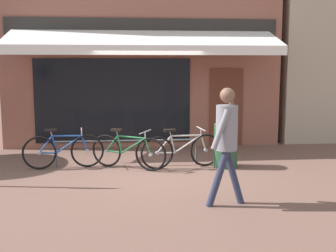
{
  "coord_description": "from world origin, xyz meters",
  "views": [
    {
      "loc": [
        -0.47,
        -8.49,
        2.15
      ],
      "look_at": [
        0.25,
        -0.8,
        1.05
      ],
      "focal_mm": 45.0,
      "sensor_mm": 36.0,
      "label": 1
    }
  ],
  "objects_px": {
    "bicycle_blue": "(63,151)",
    "bicycle_green": "(128,151)",
    "bicycle_silver": "(182,150)",
    "litter_bin": "(226,143)",
    "pedestrian_adult": "(227,133)"
  },
  "relations": [
    {
      "from": "bicycle_green",
      "to": "litter_bin",
      "type": "bearing_deg",
      "value": 27.32
    },
    {
      "from": "litter_bin",
      "to": "bicycle_green",
      "type": "bearing_deg",
      "value": 179.53
    },
    {
      "from": "pedestrian_adult",
      "to": "litter_bin",
      "type": "xyz_separation_m",
      "value": [
        0.57,
        2.46,
        -0.62
      ]
    },
    {
      "from": "bicycle_green",
      "to": "litter_bin",
      "type": "distance_m",
      "value": 2.09
    },
    {
      "from": "bicycle_green",
      "to": "bicycle_silver",
      "type": "xyz_separation_m",
      "value": [
        1.14,
        -0.03,
        0.0
      ]
    },
    {
      "from": "bicycle_blue",
      "to": "bicycle_green",
      "type": "relative_size",
      "value": 1.08
    },
    {
      "from": "bicycle_blue",
      "to": "litter_bin",
      "type": "distance_m",
      "value": 3.46
    },
    {
      "from": "pedestrian_adult",
      "to": "litter_bin",
      "type": "bearing_deg",
      "value": 86.51
    },
    {
      "from": "bicycle_silver",
      "to": "litter_bin",
      "type": "height_order",
      "value": "litter_bin"
    },
    {
      "from": "bicycle_blue",
      "to": "pedestrian_adult",
      "type": "distance_m",
      "value": 4.0
    },
    {
      "from": "bicycle_blue",
      "to": "bicycle_silver",
      "type": "height_order",
      "value": "bicycle_silver"
    },
    {
      "from": "bicycle_silver",
      "to": "bicycle_blue",
      "type": "bearing_deg",
      "value": 164.12
    },
    {
      "from": "bicycle_green",
      "to": "bicycle_silver",
      "type": "distance_m",
      "value": 1.14
    },
    {
      "from": "pedestrian_adult",
      "to": "litter_bin",
      "type": "relative_size",
      "value": 1.79
    },
    {
      "from": "bicycle_blue",
      "to": "bicycle_silver",
      "type": "relative_size",
      "value": 0.95
    }
  ]
}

